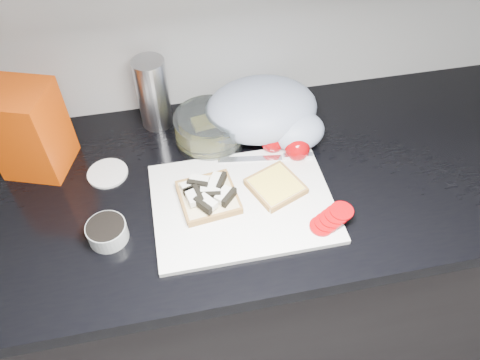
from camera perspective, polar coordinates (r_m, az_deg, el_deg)
name	(u,v)px	position (r m, az deg, el deg)	size (l,w,h in m)	color
base_cabinet	(208,283)	(1.49, -3.95, -12.37)	(3.50, 0.60, 0.86)	black
countertop	(198,189)	(1.12, -5.14, -1.06)	(3.50, 0.64, 0.04)	black
cutting_board	(243,203)	(1.05, 0.33, -2.79)	(0.40, 0.30, 0.01)	silver
bread_left	(208,196)	(1.04, -3.96, -1.90)	(0.14, 0.14, 0.04)	beige
bread_right	(276,186)	(1.07, 4.37, -0.76)	(0.15, 0.15, 0.02)	beige
tomato_slices	(332,219)	(1.02, 11.10, -4.64)	(0.11, 0.08, 0.02)	#A00308
knife	(278,157)	(1.14, 4.61, 2.78)	(0.23, 0.05, 0.01)	silver
seed_tub	(107,231)	(1.02, -15.91, -6.03)	(0.08, 0.08, 0.04)	#A2A8A8
tub_lid	(108,173)	(1.16, -15.84, 0.79)	(0.10, 0.10, 0.01)	silver
glass_bowl	(210,129)	(1.18, -3.71, 6.26)	(0.18, 0.18, 0.07)	silver
bread_bag	(29,130)	(1.17, -24.38, 5.55)	(0.14, 0.13, 0.22)	#CC4403
steel_canister	(153,94)	(1.21, -10.56, 10.33)	(0.08, 0.08, 0.19)	#A2A2A6
grocery_bag	(267,112)	(1.19, 3.25, 8.28)	(0.30, 0.26, 0.13)	#94A3B7
whole_tomatoes	(274,140)	(1.16, 4.20, 4.90)	(0.15, 0.14, 0.06)	#A00308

